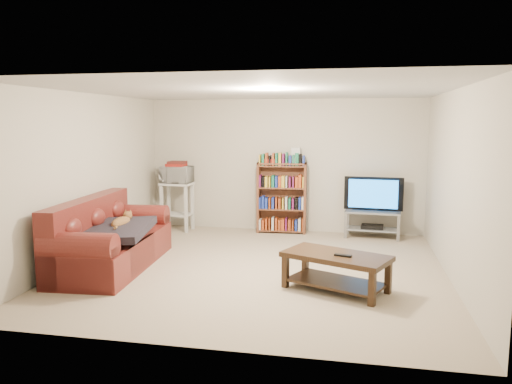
% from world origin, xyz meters
% --- Properties ---
extents(floor, '(5.00, 5.00, 0.00)m').
position_xyz_m(floor, '(0.00, 0.00, 0.00)').
color(floor, tan).
rests_on(floor, ground).
extents(ceiling, '(5.00, 5.00, 0.00)m').
position_xyz_m(ceiling, '(0.00, 0.00, 2.40)').
color(ceiling, white).
rests_on(ceiling, ground).
extents(wall_back, '(5.00, 0.00, 5.00)m').
position_xyz_m(wall_back, '(0.00, 2.50, 1.20)').
color(wall_back, beige).
rests_on(wall_back, ground).
extents(wall_front, '(5.00, 0.00, 5.00)m').
position_xyz_m(wall_front, '(0.00, -2.50, 1.20)').
color(wall_front, beige).
rests_on(wall_front, ground).
extents(wall_left, '(0.00, 5.00, 5.00)m').
position_xyz_m(wall_left, '(-2.50, 0.00, 1.20)').
color(wall_left, beige).
rests_on(wall_left, ground).
extents(wall_right, '(0.00, 5.00, 5.00)m').
position_xyz_m(wall_right, '(2.50, 0.00, 1.20)').
color(wall_right, beige).
rests_on(wall_right, ground).
extents(sofa, '(1.12, 2.30, 0.95)m').
position_xyz_m(sofa, '(-2.05, -0.33, 0.33)').
color(sofa, maroon).
rests_on(sofa, floor).
extents(blanket, '(1.03, 1.24, 0.19)m').
position_xyz_m(blanket, '(-1.85, -0.47, 0.56)').
color(blanket, black).
rests_on(blanket, sofa).
extents(cat, '(0.29, 0.63, 0.18)m').
position_xyz_m(cat, '(-1.86, -0.27, 0.62)').
color(cat, brown).
rests_on(cat, sofa).
extents(coffee_table, '(1.37, 1.05, 0.44)m').
position_xyz_m(coffee_table, '(1.09, -0.70, 0.31)').
color(coffee_table, black).
rests_on(coffee_table, floor).
extents(remote, '(0.21, 0.11, 0.02)m').
position_xyz_m(remote, '(1.17, -0.79, 0.46)').
color(remote, black).
rests_on(remote, coffee_table).
extents(tv_stand, '(0.97, 0.50, 0.47)m').
position_xyz_m(tv_stand, '(1.60, 2.21, 0.32)').
color(tv_stand, '#999EA3').
rests_on(tv_stand, floor).
extents(television, '(1.01, 0.21, 0.58)m').
position_xyz_m(television, '(1.60, 2.21, 0.76)').
color(television, black).
rests_on(television, tv_stand).
extents(dvd_player, '(0.39, 0.29, 0.06)m').
position_xyz_m(dvd_player, '(1.60, 2.21, 0.19)').
color(dvd_player, black).
rests_on(dvd_player, tv_stand).
extents(bookshelf, '(0.89, 0.32, 1.27)m').
position_xyz_m(bookshelf, '(-0.01, 2.29, 0.66)').
color(bookshelf, brown).
rests_on(bookshelf, floor).
extents(shelf_clutter, '(0.65, 0.23, 0.28)m').
position_xyz_m(shelf_clutter, '(0.09, 2.31, 1.38)').
color(shelf_clutter, silver).
rests_on(shelf_clutter, bookshelf).
extents(microwave_stand, '(0.57, 0.43, 0.89)m').
position_xyz_m(microwave_stand, '(-1.92, 2.10, 0.57)').
color(microwave_stand, silver).
rests_on(microwave_stand, floor).
extents(microwave, '(0.56, 0.40, 0.30)m').
position_xyz_m(microwave, '(-1.92, 2.10, 1.04)').
color(microwave, silver).
rests_on(microwave, microwave_stand).
extents(game_boxes, '(0.34, 0.30, 0.05)m').
position_xyz_m(game_boxes, '(-1.92, 2.10, 1.21)').
color(game_boxes, maroon).
rests_on(game_boxes, microwave).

